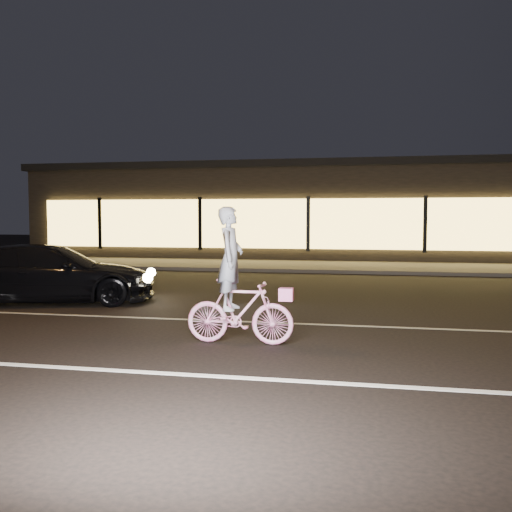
# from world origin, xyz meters

# --- Properties ---
(ground) EXTENTS (90.00, 90.00, 0.00)m
(ground) POSITION_xyz_m (0.00, 0.00, 0.00)
(ground) COLOR black
(ground) RESTS_ON ground
(lane_stripe_near) EXTENTS (60.00, 0.12, 0.01)m
(lane_stripe_near) POSITION_xyz_m (0.00, -1.50, 0.00)
(lane_stripe_near) COLOR silver
(lane_stripe_near) RESTS_ON ground
(lane_stripe_far) EXTENTS (60.00, 0.10, 0.01)m
(lane_stripe_far) POSITION_xyz_m (0.00, 2.00, 0.00)
(lane_stripe_far) COLOR gray
(lane_stripe_far) RESTS_ON ground
(sidewalk) EXTENTS (30.00, 4.00, 0.12)m
(sidewalk) POSITION_xyz_m (0.00, 13.00, 0.06)
(sidewalk) COLOR #383533
(sidewalk) RESTS_ON ground
(storefront) EXTENTS (25.40, 8.42, 4.20)m
(storefront) POSITION_xyz_m (0.00, 18.97, 2.15)
(storefront) COLOR black
(storefront) RESTS_ON ground
(cyclist) EXTENTS (1.62, 0.56, 2.04)m
(cyclist) POSITION_xyz_m (0.55, 0.25, 0.73)
(cyclist) COLOR #F73899
(cyclist) RESTS_ON ground
(sedan) EXTENTS (4.77, 3.11, 1.29)m
(sedan) POSITION_xyz_m (-4.37, 3.36, 0.64)
(sedan) COLOR black
(sedan) RESTS_ON ground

